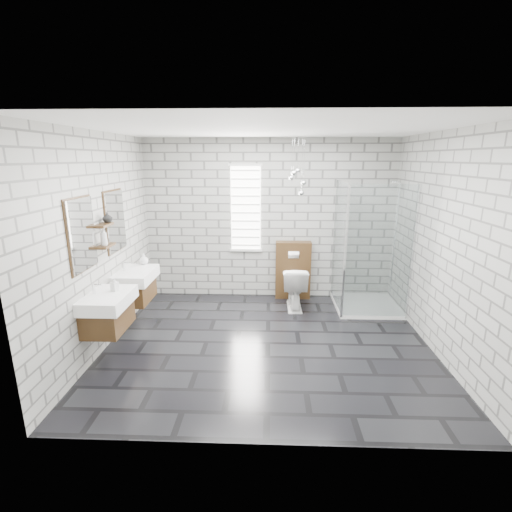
# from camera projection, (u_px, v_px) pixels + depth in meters

# --- Properties ---
(floor) EXTENTS (4.20, 3.60, 0.02)m
(floor) POSITION_uv_depth(u_px,v_px,m) (268.00, 344.00, 4.91)
(floor) COLOR black
(floor) RESTS_ON ground
(ceiling) EXTENTS (4.20, 3.60, 0.02)m
(ceiling) POSITION_uv_depth(u_px,v_px,m) (270.00, 128.00, 4.22)
(ceiling) COLOR white
(ceiling) RESTS_ON wall_back
(wall_back) EXTENTS (4.20, 0.02, 2.70)m
(wall_back) POSITION_uv_depth(u_px,v_px,m) (269.00, 220.00, 6.31)
(wall_back) COLOR #A2A29D
(wall_back) RESTS_ON floor
(wall_front) EXTENTS (4.20, 0.02, 2.70)m
(wall_front) POSITION_uv_depth(u_px,v_px,m) (268.00, 297.00, 2.82)
(wall_front) COLOR #A2A29D
(wall_front) RESTS_ON floor
(wall_left) EXTENTS (0.02, 3.60, 2.70)m
(wall_left) POSITION_uv_depth(u_px,v_px,m) (101.00, 243.00, 4.64)
(wall_left) COLOR #A2A29D
(wall_left) RESTS_ON floor
(wall_right) EXTENTS (0.02, 3.60, 2.70)m
(wall_right) POSITION_uv_depth(u_px,v_px,m) (443.00, 245.00, 4.49)
(wall_right) COLOR #A2A29D
(wall_right) RESTS_ON floor
(vanity_left) EXTENTS (0.47, 0.70, 1.57)m
(vanity_left) POSITION_uv_depth(u_px,v_px,m) (105.00, 301.00, 4.32)
(vanity_left) COLOR #432C14
(vanity_left) RESTS_ON wall_left
(vanity_right) EXTENTS (0.47, 0.70, 1.57)m
(vanity_right) POSITION_uv_depth(u_px,v_px,m) (133.00, 277.00, 5.21)
(vanity_right) COLOR #432C14
(vanity_right) RESTS_ON wall_left
(shelf_lower) EXTENTS (0.14, 0.30, 0.03)m
(shelf_lower) POSITION_uv_depth(u_px,v_px,m) (105.00, 246.00, 4.60)
(shelf_lower) COLOR #432C14
(shelf_lower) RESTS_ON wall_left
(shelf_upper) EXTENTS (0.14, 0.30, 0.03)m
(shelf_upper) POSITION_uv_depth(u_px,v_px,m) (103.00, 225.00, 4.53)
(shelf_upper) COLOR #432C14
(shelf_upper) RESTS_ON wall_left
(window) EXTENTS (0.56, 0.05, 1.48)m
(window) POSITION_uv_depth(u_px,v_px,m) (246.00, 209.00, 6.25)
(window) COLOR white
(window) RESTS_ON wall_back
(cistern_panel) EXTENTS (0.60, 0.20, 1.00)m
(cistern_panel) POSITION_uv_depth(u_px,v_px,m) (293.00, 270.00, 6.41)
(cistern_panel) COLOR #432C14
(cistern_panel) RESTS_ON floor
(flush_plate) EXTENTS (0.18, 0.01, 0.12)m
(flush_plate) POSITION_uv_depth(u_px,v_px,m) (294.00, 255.00, 6.23)
(flush_plate) COLOR silver
(flush_plate) RESTS_ON cistern_panel
(shower_enclosure) EXTENTS (1.00, 1.00, 2.03)m
(shower_enclosure) POSITION_uv_depth(u_px,v_px,m) (363.00, 280.00, 5.87)
(shower_enclosure) COLOR white
(shower_enclosure) RESTS_ON floor
(pendant_cluster) EXTENTS (0.28, 0.24, 0.89)m
(pendant_cluster) POSITION_uv_depth(u_px,v_px,m) (298.00, 179.00, 5.70)
(pendant_cluster) COLOR silver
(pendant_cluster) RESTS_ON ceiling
(toilet) EXTENTS (0.40, 0.69, 0.70)m
(toilet) POSITION_uv_depth(u_px,v_px,m) (294.00, 287.00, 6.01)
(toilet) COLOR white
(toilet) RESTS_ON floor
(soap_bottle_a) EXTENTS (0.10, 0.10, 0.16)m
(soap_bottle_a) POSITION_uv_depth(u_px,v_px,m) (114.00, 284.00, 4.38)
(soap_bottle_a) COLOR #B2B2B2
(soap_bottle_a) RESTS_ON vanity_left
(soap_bottle_b) EXTENTS (0.13, 0.13, 0.16)m
(soap_bottle_b) POSITION_uv_depth(u_px,v_px,m) (144.00, 259.00, 5.47)
(soap_bottle_b) COLOR #B2B2B2
(soap_bottle_b) RESTS_ON vanity_right
(soap_bottle_c) EXTENTS (0.11, 0.11, 0.22)m
(soap_bottle_c) POSITION_uv_depth(u_px,v_px,m) (104.00, 237.00, 4.52)
(soap_bottle_c) COLOR #B2B2B2
(soap_bottle_c) RESTS_ON shelf_lower
(vase) EXTENTS (0.15, 0.15, 0.13)m
(vase) POSITION_uv_depth(u_px,v_px,m) (107.00, 217.00, 4.62)
(vase) COLOR #B2B2B2
(vase) RESTS_ON shelf_upper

